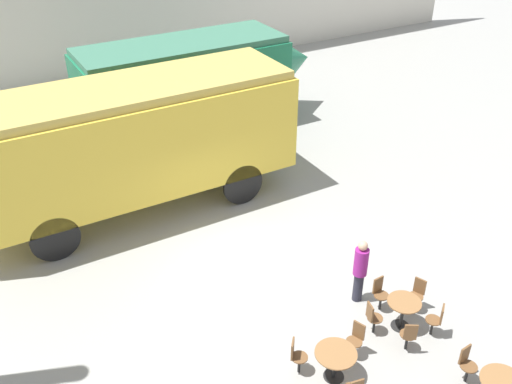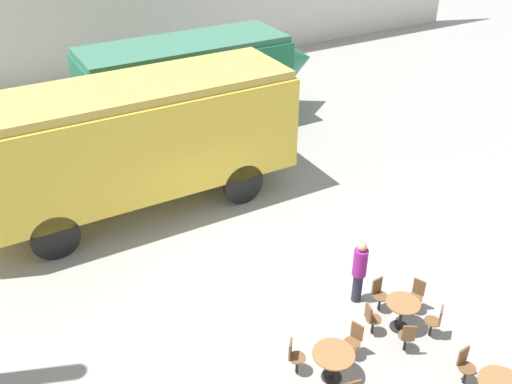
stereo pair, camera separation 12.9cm
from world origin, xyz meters
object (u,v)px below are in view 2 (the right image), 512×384
passenger_coach_vintage (134,137)px  cafe_chair_0 (354,338)px  cafe_table_far (402,309)px  streamlined_locomotive (202,76)px  visitor_person (359,269)px  cafe_table_near (333,358)px

passenger_coach_vintage → cafe_chair_0: 8.50m
cafe_table_far → cafe_chair_0: 1.47m
cafe_table_far → streamlined_locomotive: bearing=86.8°
passenger_coach_vintage → cafe_table_far: passenger_coach_vintage is taller
visitor_person → streamlined_locomotive: bearing=84.9°
cafe_table_near → passenger_coach_vintage: bearing=98.3°
cafe_table_far → visitor_person: bearing=103.3°
streamlined_locomotive → passenger_coach_vintage: size_ratio=1.00×
cafe_table_near → visitor_person: 2.58m
cafe_table_far → cafe_chair_0: cafe_chair_0 is taller
cafe_table_near → cafe_table_far: cafe_table_far is taller
cafe_table_near → visitor_person: size_ratio=0.50×
cafe_chair_0 → visitor_person: size_ratio=0.49×
passenger_coach_vintage → visitor_person: passenger_coach_vintage is taller
cafe_table_near → cafe_chair_0: (0.77, 0.28, -0.06)m
streamlined_locomotive → cafe_table_far: 12.40m
passenger_coach_vintage → cafe_chair_0: size_ratio=10.88×
streamlined_locomotive → cafe_table_far: size_ratio=12.18×
visitor_person → passenger_coach_vintage: bearing=115.3°
cafe_table_far → cafe_chair_0: size_ratio=0.90×
cafe_table_far → cafe_chair_0: bearing=-174.5°
cafe_table_near → cafe_chair_0: bearing=19.8°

